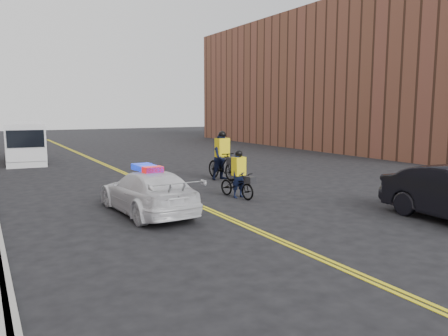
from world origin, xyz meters
TOP-DOWN VIEW (x-y plane):
  - ground at (0.00, 0.00)m, footprint 120.00×120.00m
  - center_line_left at (-0.08, 8.00)m, footprint 0.10×60.00m
  - center_line_right at (0.08, 8.00)m, footprint 0.10×60.00m
  - building_across at (22.00, 18.00)m, footprint 12.00×30.00m
  - police_cruiser at (-1.83, 1.61)m, footprint 2.07×4.66m
  - cargo_van at (-3.83, 17.25)m, footprint 2.55×5.82m
  - cyclist_near at (1.86, 2.26)m, footprint 0.91×1.84m
  - cyclist_far at (3.30, 6.07)m, footprint 1.06×2.24m

SIDE VIEW (x-z plane):
  - ground at x=0.00m, z-range 0.00..0.00m
  - center_line_left at x=-0.08m, z-range 0.00..0.01m
  - center_line_right at x=0.08m, z-range 0.00..0.01m
  - cyclist_near at x=1.86m, z-range -0.26..1.47m
  - police_cruiser at x=-1.83m, z-range -0.07..1.41m
  - cyclist_far at x=3.30m, z-range -0.23..1.98m
  - cargo_van at x=-3.83m, z-range -0.03..2.35m
  - building_across at x=22.00m, z-range 0.00..11.00m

